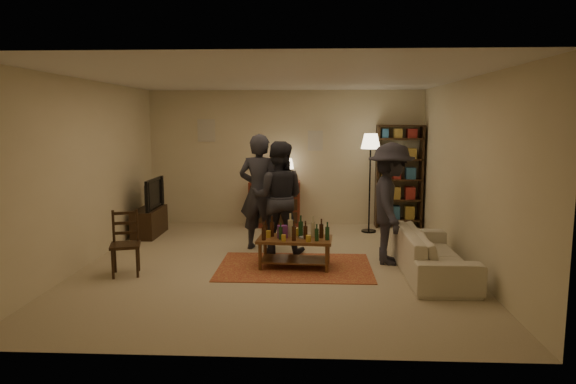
# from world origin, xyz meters

# --- Properties ---
(floor) EXTENTS (6.00, 6.00, 0.00)m
(floor) POSITION_xyz_m (0.00, 0.00, 0.00)
(floor) COLOR #C6B793
(floor) RESTS_ON ground
(room_shell) EXTENTS (6.00, 6.00, 6.00)m
(room_shell) POSITION_xyz_m (-0.65, 2.98, 1.81)
(room_shell) COLOR beige
(room_shell) RESTS_ON ground
(rug) EXTENTS (2.20, 1.50, 0.01)m
(rug) POSITION_xyz_m (0.30, -0.15, 0.01)
(rug) COLOR maroon
(rug) RESTS_ON ground
(coffee_table) EXTENTS (1.10, 0.65, 0.77)m
(coffee_table) POSITION_xyz_m (0.30, -0.15, 0.39)
(coffee_table) COLOR brown
(coffee_table) RESTS_ON ground
(dining_chair) EXTENTS (0.48, 0.48, 0.90)m
(dining_chair) POSITION_xyz_m (-2.02, -0.57, 0.47)
(dining_chair) COLOR #322110
(dining_chair) RESTS_ON ground
(tv_stand) EXTENTS (0.40, 1.00, 1.06)m
(tv_stand) POSITION_xyz_m (-2.44, 1.80, 0.38)
(tv_stand) COLOR #322110
(tv_stand) RESTS_ON ground
(dresser) EXTENTS (1.00, 0.50, 1.36)m
(dresser) POSITION_xyz_m (-0.19, 2.71, 0.48)
(dresser) COLOR maroon
(dresser) RESTS_ON ground
(bookshelf) EXTENTS (0.90, 0.34, 2.02)m
(bookshelf) POSITION_xyz_m (2.25, 2.78, 1.03)
(bookshelf) COLOR #322110
(bookshelf) RESTS_ON ground
(floor_lamp) EXTENTS (0.36, 0.36, 1.86)m
(floor_lamp) POSITION_xyz_m (1.63, 2.28, 1.59)
(floor_lamp) COLOR black
(floor_lamp) RESTS_ON ground
(sofa) EXTENTS (0.81, 2.08, 0.61)m
(sofa) POSITION_xyz_m (2.20, -0.40, 0.30)
(sofa) COLOR beige
(sofa) RESTS_ON ground
(person_left) EXTENTS (0.77, 0.58, 1.90)m
(person_left) POSITION_xyz_m (-0.31, 0.90, 0.95)
(person_left) COLOR #282930
(person_left) RESTS_ON ground
(person_right) EXTENTS (0.91, 0.73, 1.79)m
(person_right) POSITION_xyz_m (0.01, 0.68, 0.89)
(person_right) COLOR #23242B
(person_right) RESTS_ON ground
(person_by_sofa) EXTENTS (0.75, 1.20, 1.79)m
(person_by_sofa) POSITION_xyz_m (1.70, 0.16, 0.90)
(person_by_sofa) COLOR #292830
(person_by_sofa) RESTS_ON ground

